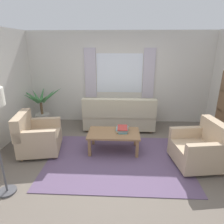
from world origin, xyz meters
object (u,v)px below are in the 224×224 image
at_px(book_stack_on_table, 122,129).
at_px(potted_plant, 42,109).
at_px(coffee_table, 114,135).
at_px(couch, 119,116).
at_px(armchair_left, 37,137).
at_px(armchair_right, 200,148).

bearing_deg(book_stack_on_table, potted_plant, 150.53).
relative_size(coffee_table, potted_plant, 0.94).
distance_m(couch, armchair_left, 2.19).
bearing_deg(potted_plant, book_stack_on_table, -29.47).
distance_m(armchair_right, book_stack_on_table, 1.57).
height_order(armchair_left, book_stack_on_table, armchair_left).
relative_size(armchair_left, potted_plant, 0.83).
bearing_deg(armchair_left, potted_plant, 7.57).
distance_m(armchair_right, coffee_table, 1.72).
height_order(armchair_right, potted_plant, potted_plant).
height_order(coffee_table, potted_plant, potted_plant).
bearing_deg(book_stack_on_table, armchair_left, -174.15).
xyz_separation_m(couch, book_stack_on_table, (0.09, -1.14, 0.12)).
bearing_deg(potted_plant, couch, -4.08).
height_order(book_stack_on_table, potted_plant, potted_plant).
bearing_deg(coffee_table, armchair_right, -15.29).
distance_m(armchair_left, coffee_table, 1.65).
xyz_separation_m(couch, coffee_table, (-0.10, -1.22, 0.01)).
distance_m(couch, coffee_table, 1.22).
xyz_separation_m(coffee_table, book_stack_on_table, (0.18, 0.07, 0.10)).
bearing_deg(potted_plant, armchair_right, -25.84).
distance_m(couch, potted_plant, 2.23).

